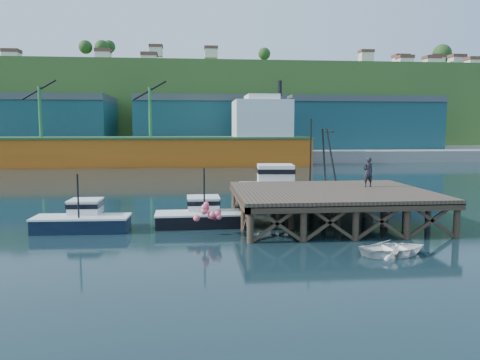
{
  "coord_description": "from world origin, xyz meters",
  "views": [
    {
      "loc": [
        -3.1,
        -28.58,
        5.98
      ],
      "look_at": [
        -0.07,
        2.0,
        2.59
      ],
      "focal_mm": 35.0,
      "sensor_mm": 36.0,
      "label": 1
    }
  ],
  "objects": [
    {
      "name": "far_quay",
      "position": [
        0.0,
        70.0,
        1.0
      ],
      "size": [
        160.0,
        40.0,
        2.0
      ],
      "primitive_type": "cube",
      "color": "gray",
      "rests_on": "ground"
    },
    {
      "name": "warehouse_mid",
      "position": [
        0.0,
        65.0,
        6.5
      ],
      "size": [
        28.0,
        16.0,
        9.0
      ],
      "primitive_type": "cube",
      "color": "#194F53",
      "rests_on": "far_quay"
    },
    {
      "name": "wharf",
      "position": [
        5.5,
        -0.19,
        1.94
      ],
      "size": [
        12.0,
        10.0,
        2.62
      ],
      "color": "brown",
      "rests_on": "ground"
    },
    {
      "name": "boat_black",
      "position": [
        -2.52,
        0.0,
        0.67
      ],
      "size": [
        5.96,
        5.03,
        3.66
      ],
      "rotation": [
        0.0,
        0.0,
        0.02
      ],
      "color": "black",
      "rests_on": "ground"
    },
    {
      "name": "warehouse_left",
      "position": [
        -35.0,
        65.0,
        6.5
      ],
      "size": [
        32.0,
        16.0,
        9.0
      ],
      "primitive_type": "cube",
      "color": "#194F53",
      "rests_on": "far_quay"
    },
    {
      "name": "ground",
      "position": [
        0.0,
        0.0,
        0.0
      ],
      "size": [
        300.0,
        300.0,
        0.0
      ],
      "primitive_type": "plane",
      "color": "black",
      "rests_on": "ground"
    },
    {
      "name": "cargo_ship",
      "position": [
        -8.46,
        48.0,
        3.31
      ],
      "size": [
        55.5,
        10.0,
        13.75
      ],
      "color": "#C95C12",
      "rests_on": "ground"
    },
    {
      "name": "trawler",
      "position": [
        5.13,
        6.5,
        1.38
      ],
      "size": [
        10.32,
        4.48,
        6.72
      ],
      "rotation": [
        0.0,
        0.0,
        -0.09
      ],
      "color": "tan",
      "rests_on": "ground"
    },
    {
      "name": "boat_navy",
      "position": [
        -9.64,
        -0.78,
        0.69
      ],
      "size": [
        5.54,
        3.0,
        3.43
      ],
      "rotation": [
        0.0,
        0.0,
        -0.03
      ],
      "color": "black",
      "rests_on": "ground"
    },
    {
      "name": "dinghy",
      "position": [
        6.27,
        -7.8,
        0.34
      ],
      "size": [
        3.52,
        2.72,
        0.67
      ],
      "primitive_type": "imported",
      "rotation": [
        0.0,
        0.0,
        1.7
      ],
      "color": "white",
      "rests_on": "ground"
    },
    {
      "name": "dockworker",
      "position": [
        8.38,
        1.26,
        3.11
      ],
      "size": [
        0.79,
        0.58,
        1.98
      ],
      "primitive_type": "imported",
      "rotation": [
        0.0,
        0.0,
        3.3
      ],
      "color": "black",
      "rests_on": "wharf"
    },
    {
      "name": "hillside",
      "position": [
        0.0,
        100.0,
        11.0
      ],
      "size": [
        220.0,
        50.0,
        22.0
      ],
      "primitive_type": "cube",
      "color": "#2D511E",
      "rests_on": "ground"
    },
    {
      "name": "warehouse_right",
      "position": [
        30.0,
        65.0,
        6.5
      ],
      "size": [
        30.0,
        16.0,
        9.0
      ],
      "primitive_type": "cube",
      "color": "#194F53",
      "rests_on": "far_quay"
    }
  ]
}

